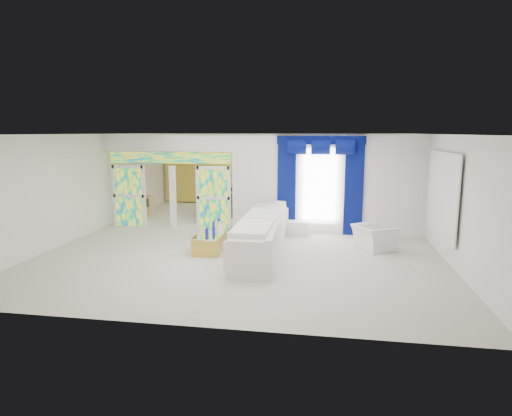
% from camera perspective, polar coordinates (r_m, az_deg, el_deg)
% --- Properties ---
extents(floor, '(12.00, 12.00, 0.00)m').
position_cam_1_polar(floor, '(12.83, -0.45, -3.90)').
color(floor, '#B7AF9E').
rests_on(floor, ground).
extents(dividing_wall, '(5.70, 0.18, 3.00)m').
position_cam_1_polar(dividing_wall, '(13.37, 9.41, 3.07)').
color(dividing_wall, white).
rests_on(dividing_wall, ground).
extents(dividing_header, '(4.30, 0.18, 0.55)m').
position_cam_1_polar(dividing_header, '(14.18, -11.30, 8.36)').
color(dividing_header, white).
rests_on(dividing_header, dividing_wall).
extents(stained_panel_left, '(0.95, 0.04, 2.00)m').
position_cam_1_polar(stained_panel_left, '(14.88, -16.22, 1.55)').
color(stained_panel_left, '#994C3F').
rests_on(stained_panel_left, ground).
extents(stained_panel_right, '(0.95, 0.04, 2.00)m').
position_cam_1_polar(stained_panel_right, '(13.90, -5.55, 1.33)').
color(stained_panel_right, '#994C3F').
rests_on(stained_panel_right, ground).
extents(stained_transom, '(4.00, 0.05, 0.35)m').
position_cam_1_polar(stained_transom, '(14.20, -11.24, 6.44)').
color(stained_transom, '#994C3F').
rests_on(stained_transom, dividing_header).
extents(window_pane, '(1.00, 0.02, 2.30)m').
position_cam_1_polar(window_pane, '(13.28, 8.33, 2.83)').
color(window_pane, white).
rests_on(window_pane, dividing_wall).
extents(blue_drape_left, '(0.55, 0.10, 2.80)m').
position_cam_1_polar(blue_drape_left, '(13.31, 4.01, 2.71)').
color(blue_drape_left, '#030445').
rests_on(blue_drape_left, ground).
extents(blue_drape_right, '(0.55, 0.10, 2.80)m').
position_cam_1_polar(blue_drape_right, '(13.27, 12.64, 2.48)').
color(blue_drape_right, '#030445').
rests_on(blue_drape_right, ground).
extents(blue_pelmet, '(2.60, 0.12, 0.25)m').
position_cam_1_polar(blue_pelmet, '(13.15, 8.47, 8.75)').
color(blue_pelmet, '#030445').
rests_on(blue_pelmet, dividing_wall).
extents(wall_mirror, '(0.04, 2.70, 1.90)m').
position_cam_1_polar(wall_mirror, '(11.72, 23.18, 1.70)').
color(wall_mirror, white).
rests_on(wall_mirror, ground).
extents(gold_curtains, '(9.70, 0.12, 2.90)m').
position_cam_1_polar(gold_curtains, '(18.37, 2.69, 5.02)').
color(gold_curtains, gold).
rests_on(gold_curtains, ground).
extents(white_sofa, '(1.07, 4.46, 0.85)m').
position_cam_1_polar(white_sofa, '(11.18, 0.76, -3.74)').
color(white_sofa, silver).
rests_on(white_sofa, ground).
extents(coffee_table, '(0.71, 1.98, 0.44)m').
position_cam_1_polar(coffee_table, '(11.78, -5.55, -4.10)').
color(coffee_table, gold).
rests_on(coffee_table, ground).
extents(console_table, '(1.27, 0.51, 0.41)m').
position_cam_1_polar(console_table, '(13.27, 4.41, -2.55)').
color(console_table, white).
rests_on(console_table, ground).
extents(table_lamp, '(0.36, 0.36, 0.58)m').
position_cam_1_polar(table_lamp, '(13.20, 3.15, -0.40)').
color(table_lamp, silver).
rests_on(table_lamp, console_table).
extents(armchair, '(1.23, 1.28, 0.64)m').
position_cam_1_polar(armchair, '(11.91, 15.10, -3.75)').
color(armchair, silver).
rests_on(armchair, ground).
extents(grand_piano, '(1.60, 1.93, 0.88)m').
position_cam_1_polar(grand_piano, '(16.55, -4.30, 0.76)').
color(grand_piano, black).
rests_on(grand_piano, ground).
extents(piano_bench, '(0.97, 0.51, 0.31)m').
position_cam_1_polar(piano_bench, '(15.07, -5.72, -1.26)').
color(piano_bench, black).
rests_on(piano_bench, ground).
extents(tv_console, '(0.52, 0.48, 0.73)m').
position_cam_1_polar(tv_console, '(16.68, -14.23, 0.30)').
color(tv_console, tan).
rests_on(tv_console, ground).
extents(chandelier, '(0.60, 0.60, 0.60)m').
position_cam_1_polar(chandelier, '(16.30, -6.47, 8.40)').
color(chandelier, gold).
rests_on(chandelier, ceiling).
extents(decanters, '(0.19, 1.30, 0.23)m').
position_cam_1_polar(decanters, '(11.80, -5.40, -2.54)').
color(decanters, white).
rests_on(decanters, coffee_table).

